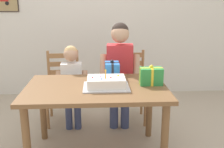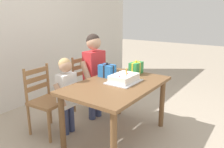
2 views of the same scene
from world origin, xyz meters
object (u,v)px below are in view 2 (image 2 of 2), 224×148
object	(u,v)px
chair_left	(46,100)
chair_right	(88,84)
child_older	(94,68)
gift_box_red_large	(107,71)
child_younger	(67,89)
gift_box_beside_cake	(136,68)
dining_table	(117,91)
birthday_cake	(124,78)

from	to	relation	value
chair_left	chair_right	world-z (taller)	same
chair_right	child_older	xyz separation A→B (m)	(-0.15, -0.26, 0.33)
gift_box_red_large	child_younger	distance (m)	0.60
gift_box_beside_cake	chair_left	xyz separation A→B (m)	(-0.98, 0.82, -0.36)
dining_table	child_younger	size ratio (longest dim) A/B	1.32
dining_table	gift_box_red_large	size ratio (longest dim) A/B	6.40
dining_table	birthday_cake	distance (m)	0.18
dining_table	child_younger	distance (m)	0.67
dining_table	birthday_cake	world-z (taller)	birthday_cake
gift_box_beside_cake	child_older	world-z (taller)	child_older
gift_box_red_large	chair_left	bearing A→B (deg)	136.40
birthday_cake	gift_box_red_large	bearing A→B (deg)	77.03
dining_table	gift_box_red_large	xyz separation A→B (m)	(0.17, 0.28, 0.19)
chair_left	gift_box_red_large	bearing A→B (deg)	-43.60
chair_left	child_older	distance (m)	0.83
gift_box_beside_cake	child_younger	xyz separation A→B (m)	(-0.84, 0.56, -0.19)
chair_right	child_younger	distance (m)	0.79
gift_box_red_large	child_younger	bearing A→B (deg)	145.73
dining_table	chair_left	distance (m)	0.98
dining_table	gift_box_red_large	world-z (taller)	gift_box_red_large
gift_box_beside_cake	gift_box_red_large	bearing A→B (deg)	146.58
chair_right	child_older	bearing A→B (deg)	-119.68
chair_left	chair_right	xyz separation A→B (m)	(0.86, 0.00, 0.00)
child_older	gift_box_beside_cake	bearing A→B (deg)	-64.81
chair_left	chair_right	bearing A→B (deg)	0.00
child_younger	gift_box_beside_cake	bearing A→B (deg)	-33.89
dining_table	child_older	distance (m)	0.68
gift_box_beside_cake	dining_table	bearing A→B (deg)	-176.44
gift_box_beside_cake	chair_left	distance (m)	1.33
chair_right	dining_table	bearing A→B (deg)	-116.69
birthday_cake	child_younger	xyz separation A→B (m)	(-0.39, 0.64, -0.16)
gift_box_red_large	child_younger	xyz separation A→B (m)	(-0.47, 0.32, -0.19)
dining_table	child_younger	world-z (taller)	child_younger
gift_box_beside_cake	child_older	bearing A→B (deg)	115.19
birthday_cake	chair_right	world-z (taller)	birthday_cake
gift_box_red_large	chair_left	size ratio (longest dim) A/B	0.23
gift_box_beside_cake	child_older	size ratio (longest dim) A/B	0.17
gift_box_beside_cake	child_younger	bearing A→B (deg)	146.11
birthday_cake	gift_box_red_large	distance (m)	0.33
gift_box_beside_cake	chair_right	world-z (taller)	gift_box_beside_cake
child_younger	chair_left	bearing A→B (deg)	118.41
birthday_cake	chair_left	world-z (taller)	birthday_cake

